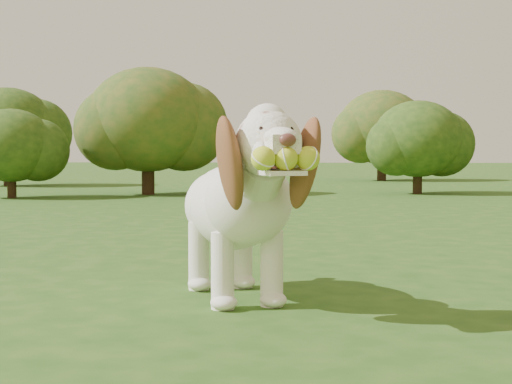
{
  "coord_description": "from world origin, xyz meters",
  "views": [
    {
      "loc": [
        -0.06,
        -3.47,
        0.64
      ],
      "look_at": [
        -0.31,
        -0.42,
        0.48
      ],
      "focal_mm": 55.0,
      "sensor_mm": 36.0,
      "label": 1
    }
  ],
  "objects": [
    {
      "name": "shrub_a",
      "position": [
        -4.27,
        6.89,
        0.72
      ],
      "size": [
        1.18,
        1.18,
        1.22
      ],
      "color": "#382314",
      "rests_on": "ground"
    },
    {
      "name": "shrub_b",
      "position": [
        -2.6,
        7.86,
        1.1
      ],
      "size": [
        1.8,
        1.8,
        1.87
      ],
      "color": "#382314",
      "rests_on": "ground"
    },
    {
      "name": "shrub_e",
      "position": [
        -5.81,
        10.52,
        1.06
      ],
      "size": [
        1.74,
        1.74,
        1.81
      ],
      "color": "#382314",
      "rests_on": "ground"
    },
    {
      "name": "dog",
      "position": [
        -0.4,
        -0.19,
        0.44
      ],
      "size": [
        0.73,
        1.22,
        0.82
      ],
      "rotation": [
        0.0,
        0.0,
        0.37
      ],
      "color": "white",
      "rests_on": "ground"
    },
    {
      "name": "shrub_i",
      "position": [
        1.24,
        13.66,
        1.15
      ],
      "size": [
        1.89,
        1.89,
        1.96
      ],
      "color": "#382314",
      "rests_on": "ground"
    },
    {
      "name": "ground",
      "position": [
        0.0,
        0.0,
        0.0
      ],
      "size": [
        80.0,
        80.0,
        0.0
      ],
      "primitive_type": "plane",
      "color": "#214814",
      "rests_on": "ground"
    },
    {
      "name": "shrub_c",
      "position": [
        1.37,
        8.41,
        0.82
      ],
      "size": [
        1.35,
        1.35,
        1.4
      ],
      "color": "#382314",
      "rests_on": "ground"
    }
  ]
}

